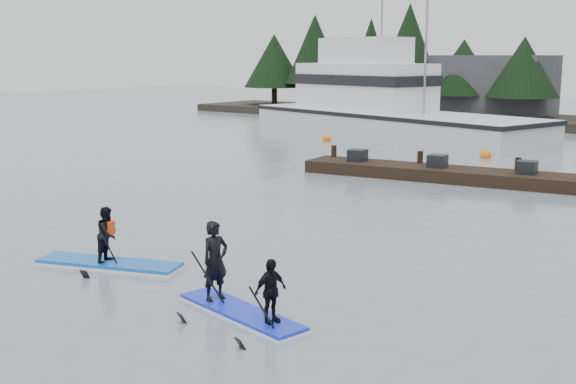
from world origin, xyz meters
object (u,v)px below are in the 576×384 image
Objects in this scene: paddleboard_duo at (238,284)px; floating_dock at (487,177)px; fishing_boat_large at (384,121)px; paddleboard_solo at (108,248)px.

floating_dock is at bearing 107.73° from paddleboard_duo.
paddleboard_duo is at bearing -91.78° from floating_dock.
fishing_boat_large is 18.19m from floating_dock.
paddleboard_duo is at bearing -27.69° from paddleboard_solo.
paddleboard_solo is 1.11× the size of paddleboard_duo.
paddleboard_solo is at bearing -107.46° from floating_dock.
floating_dock is at bearing 60.22° from paddleboard_solo.
fishing_boat_large reaches higher than floating_dock.
fishing_boat_large is 1.41× the size of floating_dock.
fishing_boat_large is at bearing 87.51° from paddleboard_solo.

